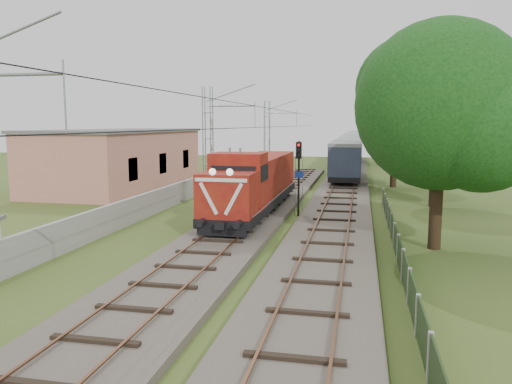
# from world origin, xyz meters

# --- Properties ---
(ground) EXTENTS (140.00, 140.00, 0.00)m
(ground) POSITION_xyz_m (0.00, 0.00, 0.00)
(ground) COLOR #39501E
(ground) RESTS_ON ground
(track_main) EXTENTS (4.20, 70.00, 0.45)m
(track_main) POSITION_xyz_m (0.00, 7.00, 0.18)
(track_main) COLOR #6B6054
(track_main) RESTS_ON ground
(track_side) EXTENTS (4.20, 80.00, 0.45)m
(track_side) POSITION_xyz_m (5.00, 20.00, 0.18)
(track_side) COLOR #6B6054
(track_side) RESTS_ON ground
(catenary) EXTENTS (3.31, 70.00, 8.00)m
(catenary) POSITION_xyz_m (-2.95, 12.00, 4.05)
(catenary) COLOR gray
(catenary) RESTS_ON ground
(boundary_wall) EXTENTS (0.25, 40.00, 1.50)m
(boundary_wall) POSITION_xyz_m (-6.50, 12.00, 0.75)
(boundary_wall) COLOR #9E9E99
(boundary_wall) RESTS_ON ground
(station_building) EXTENTS (8.40, 20.40, 5.22)m
(station_building) POSITION_xyz_m (-15.00, 24.00, 2.63)
(station_building) COLOR tan
(station_building) RESTS_ON ground
(fence) EXTENTS (0.12, 32.00, 1.20)m
(fence) POSITION_xyz_m (8.00, 3.00, 0.60)
(fence) COLOR black
(fence) RESTS_ON ground
(locomotive) EXTENTS (2.80, 16.00, 4.06)m
(locomotive) POSITION_xyz_m (0.00, 12.17, 2.12)
(locomotive) COLOR black
(locomotive) RESTS_ON ground
(coach_rake) EXTENTS (2.92, 87.26, 3.38)m
(coach_rake) POSITION_xyz_m (5.00, 69.09, 2.44)
(coach_rake) COLOR black
(coach_rake) RESTS_ON ground
(signal_post) EXTENTS (0.49, 0.40, 4.67)m
(signal_post) POSITION_xyz_m (2.65, 12.51, 3.21)
(signal_post) COLOR black
(signal_post) RESTS_ON ground
(tree_a) EXTENTS (7.96, 7.58, 10.32)m
(tree_a) POSITION_xyz_m (9.90, 5.70, 6.44)
(tree_a) COLOR #362716
(tree_a) RESTS_ON ground
(tree_b) EXTENTS (7.15, 6.81, 9.27)m
(tree_b) POSITION_xyz_m (11.46, 18.11, 5.78)
(tree_b) COLOR #362716
(tree_b) RESTS_ON ground
(tree_c) EXTENTS (7.09, 6.75, 9.19)m
(tree_c) POSITION_xyz_m (9.41, 28.78, 5.73)
(tree_c) COLOR #362716
(tree_c) RESTS_ON ground
(tree_d) EXTENTS (8.04, 7.66, 10.42)m
(tree_d) POSITION_xyz_m (12.63, 48.58, 6.50)
(tree_d) COLOR #362716
(tree_d) RESTS_ON ground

